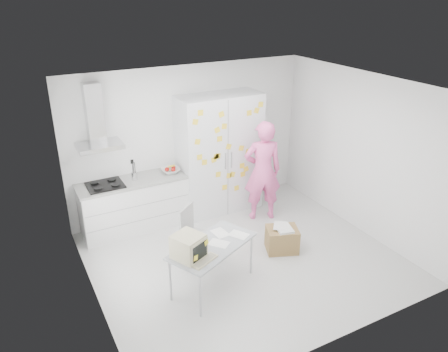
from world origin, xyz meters
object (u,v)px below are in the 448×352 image
person (263,171)px  desk (198,247)px  cardboard_box (282,239)px  chair (194,232)px

person → desk: (-1.94, -1.46, -0.15)m
cardboard_box → desk: bearing=-167.2°
chair → cardboard_box: bearing=-53.2°
person → desk: person is taller
cardboard_box → person: bearing=74.7°
desk → chair: 0.83m
chair → person: bearing=-14.8°
chair → cardboard_box: (1.37, -0.38, -0.32)m
desk → cardboard_box: bearing=-12.1°
person → chair: 1.86m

